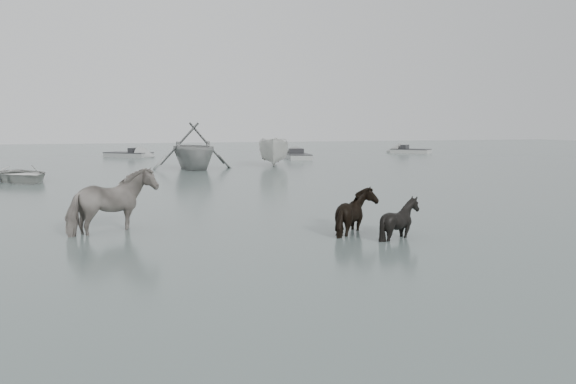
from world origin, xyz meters
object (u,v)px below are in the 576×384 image
object	(u,v)px
pony_pinto	(111,196)
rowboat_lead	(21,172)
pony_dark	(358,204)
pony_black	(400,211)

from	to	relation	value
pony_pinto	rowboat_lead	xyz separation A→B (m)	(-3.86, 13.99, -0.46)
pony_dark	rowboat_lead	size ratio (longest dim) A/B	0.34
pony_black	rowboat_lead	distance (m)	19.46
pony_black	rowboat_lead	world-z (taller)	pony_black
pony_pinto	pony_black	bearing A→B (deg)	-142.47
pony_dark	rowboat_lead	world-z (taller)	pony_dark
pony_dark	pony_black	bearing A→B (deg)	-122.91
pony_dark	pony_black	world-z (taller)	pony_dark
pony_pinto	pony_black	distance (m)	6.76
pony_black	rowboat_lead	xyz separation A→B (m)	(-10.08, 16.65, -0.18)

